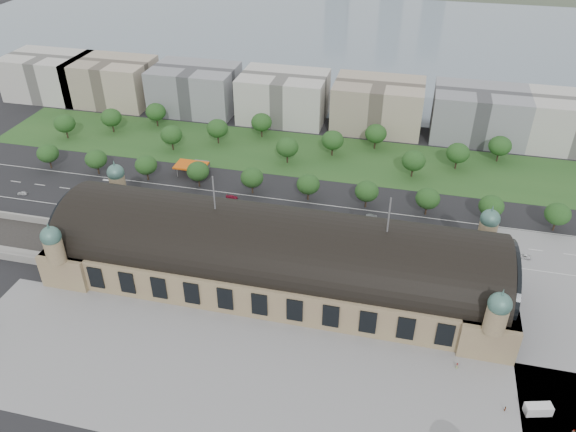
% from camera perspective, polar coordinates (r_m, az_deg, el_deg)
% --- Properties ---
extents(ground, '(900.00, 900.00, 0.00)m').
position_cam_1_polar(ground, '(191.89, -1.20, -6.45)').
color(ground, black).
rests_on(ground, ground).
extents(station, '(150.00, 48.40, 44.30)m').
position_cam_1_polar(station, '(185.48, -1.24, -4.02)').
color(station, '#94845C').
rests_on(station, ground).
extents(plaza_south, '(190.00, 48.00, 0.12)m').
position_cam_1_polar(plaza_south, '(159.90, -1.67, -16.87)').
color(plaza_south, gray).
rests_on(plaza_south, ground).
extents(road_slab, '(260.00, 26.00, 0.10)m').
position_cam_1_polar(road_slab, '(225.86, -3.72, 0.33)').
color(road_slab, black).
rests_on(road_slab, ground).
extents(grass_belt, '(300.00, 45.00, 0.10)m').
position_cam_1_polar(grass_belt, '(270.79, 0.63, 6.38)').
color(grass_belt, '#275220').
rests_on(grass_belt, ground).
extents(petrol_station, '(14.00, 13.00, 5.05)m').
position_cam_1_polar(petrol_station, '(256.85, -9.29, 5.07)').
color(petrol_station, '#DD570D').
rests_on(petrol_station, ground).
extents(lake, '(700.00, 320.00, 0.08)m').
position_cam_1_polar(lake, '(458.81, 8.55, 17.49)').
color(lake, slate).
rests_on(lake, ground).
extents(office_0, '(45.00, 32.00, 24.00)m').
position_cam_1_polar(office_0, '(362.52, -23.09, 12.96)').
color(office_0, '#B8B6AE').
rests_on(office_0, ground).
extents(office_1, '(45.00, 32.00, 24.00)m').
position_cam_1_polar(office_1, '(341.14, -17.44, 12.90)').
color(office_1, tan).
rests_on(office_1, ground).
extents(office_2, '(45.00, 32.00, 24.00)m').
position_cam_1_polar(office_2, '(319.49, -9.41, 12.62)').
color(office_2, gray).
rests_on(office_2, ground).
extents(office_3, '(45.00, 32.00, 24.00)m').
position_cam_1_polar(office_3, '(304.58, -0.45, 12.02)').
color(office_3, '#B8B6AE').
rests_on(office_3, ground).
extents(office_4, '(45.00, 32.00, 24.00)m').
position_cam_1_polar(office_4, '(297.43, 9.12, 11.06)').
color(office_4, tan).
rests_on(office_4, ground).
extents(office_5, '(45.00, 32.00, 24.00)m').
position_cam_1_polar(office_5, '(298.60, 18.82, 9.77)').
color(office_5, gray).
rests_on(office_5, ground).
extents(office_6, '(45.00, 32.00, 24.00)m').
position_cam_1_polar(office_6, '(306.70, 27.20, 8.43)').
color(office_6, '#B8B6AE').
rests_on(office_6, ground).
extents(tree_row_0, '(9.60, 9.60, 11.52)m').
position_cam_1_polar(tree_row_0, '(276.56, -23.22, 5.87)').
color(tree_row_0, '#2D2116').
rests_on(tree_row_0, ground).
extents(tree_row_1, '(9.60, 9.60, 11.52)m').
position_cam_1_polar(tree_row_1, '(263.59, -18.93, 5.49)').
color(tree_row_1, '#2D2116').
rests_on(tree_row_1, ground).
extents(tree_row_2, '(9.60, 9.60, 11.52)m').
position_cam_1_polar(tree_row_2, '(252.23, -14.23, 5.04)').
color(tree_row_2, '#2D2116').
rests_on(tree_row_2, ground).
extents(tree_row_3, '(9.60, 9.60, 11.52)m').
position_cam_1_polar(tree_row_3, '(242.72, -9.13, 4.51)').
color(tree_row_3, '#2D2116').
rests_on(tree_row_3, ground).
extents(tree_row_4, '(9.60, 9.60, 11.52)m').
position_cam_1_polar(tree_row_4, '(235.29, -3.68, 3.91)').
color(tree_row_4, '#2D2116').
rests_on(tree_row_4, ground).
extents(tree_row_5, '(9.60, 9.60, 11.52)m').
position_cam_1_polar(tree_row_5, '(230.13, 2.07, 3.23)').
color(tree_row_5, '#2D2116').
rests_on(tree_row_5, ground).
extents(tree_row_6, '(9.60, 9.60, 11.52)m').
position_cam_1_polar(tree_row_6, '(227.39, 8.00, 2.50)').
color(tree_row_6, '#2D2116').
rests_on(tree_row_6, ground).
extents(tree_row_7, '(9.60, 9.60, 11.52)m').
position_cam_1_polar(tree_row_7, '(227.18, 14.01, 1.73)').
color(tree_row_7, '#2D2116').
rests_on(tree_row_7, ground).
extents(tree_row_8, '(9.60, 9.60, 11.52)m').
position_cam_1_polar(tree_row_8, '(229.49, 19.96, 0.95)').
color(tree_row_8, '#2D2116').
rests_on(tree_row_8, ground).
extents(tree_row_9, '(9.60, 9.60, 11.52)m').
position_cam_1_polar(tree_row_9, '(234.25, 25.72, 0.18)').
color(tree_row_9, '#2D2116').
rests_on(tree_row_9, ground).
extents(tree_belt_0, '(10.40, 10.40, 12.48)m').
position_cam_1_polar(tree_belt_0, '(303.69, -21.75, 8.74)').
color(tree_belt_0, '#2D2116').
rests_on(tree_belt_0, ground).
extents(tree_belt_1, '(10.40, 10.40, 12.48)m').
position_cam_1_polar(tree_belt_1, '(302.92, -17.53, 9.52)').
color(tree_belt_1, '#2D2116').
rests_on(tree_belt_1, ground).
extents(tree_belt_2, '(10.40, 10.40, 12.48)m').
position_cam_1_polar(tree_belt_2, '(303.81, -13.28, 10.26)').
color(tree_belt_2, '#2D2116').
rests_on(tree_belt_2, ground).
extents(tree_belt_3, '(10.40, 10.40, 12.48)m').
position_cam_1_polar(tree_belt_3, '(276.26, -11.77, 8.09)').
color(tree_belt_3, '#2D2116').
rests_on(tree_belt_3, ground).
extents(tree_belt_4, '(10.40, 10.40, 12.48)m').
position_cam_1_polar(tree_belt_4, '(279.32, -7.18, 8.83)').
color(tree_belt_4, '#2D2116').
rests_on(tree_belt_4, ground).
extents(tree_belt_5, '(10.40, 10.40, 12.48)m').
position_cam_1_polar(tree_belt_5, '(284.12, -2.71, 9.49)').
color(tree_belt_5, '#2D2116').
rests_on(tree_belt_5, ground).
extents(tree_belt_6, '(10.40, 10.40, 12.48)m').
position_cam_1_polar(tree_belt_6, '(258.68, -0.07, 7.02)').
color(tree_belt_6, '#2D2116').
rests_on(tree_belt_6, ground).
extents(tree_belt_7, '(10.40, 10.40, 12.48)m').
position_cam_1_polar(tree_belt_7, '(266.03, 4.55, 7.69)').
color(tree_belt_7, '#2D2116').
rests_on(tree_belt_7, ground).
extents(tree_belt_8, '(10.40, 10.40, 12.48)m').
position_cam_1_polar(tree_belt_8, '(275.04, 8.92, 8.28)').
color(tree_belt_8, '#2D2116').
rests_on(tree_belt_8, ground).
extents(tree_belt_9, '(10.40, 10.40, 12.48)m').
position_cam_1_polar(tree_belt_9, '(252.99, 12.64, 5.52)').
color(tree_belt_9, '#2D2116').
rests_on(tree_belt_9, ground).
extents(tree_belt_10, '(10.40, 10.40, 12.48)m').
position_cam_1_polar(tree_belt_10, '(264.63, 16.88, 6.14)').
color(tree_belt_10, '#2D2116').
rests_on(tree_belt_10, ground).
extents(tree_belt_11, '(10.40, 10.40, 12.48)m').
position_cam_1_polar(tree_belt_11, '(277.61, 20.74, 6.69)').
color(tree_belt_11, '#2D2116').
rests_on(tree_belt_11, ground).
extents(traffic_car_0, '(4.29, 2.06, 1.41)m').
position_cam_1_polar(traffic_car_0, '(262.23, -25.39, 2.11)').
color(traffic_car_0, silver).
rests_on(traffic_car_0, ground).
extents(traffic_car_1, '(4.71, 1.96, 1.51)m').
position_cam_1_polar(traffic_car_1, '(245.48, -16.35, 2.06)').
color(traffic_car_1, '#96989F').
rests_on(traffic_car_1, ground).
extents(traffic_car_2, '(5.35, 2.70, 1.45)m').
position_cam_1_polar(traffic_car_2, '(246.51, -16.36, 2.19)').
color(traffic_car_2, black).
rests_on(traffic_car_2, ground).
extents(traffic_car_3, '(4.93, 2.29, 1.39)m').
position_cam_1_polar(traffic_car_3, '(235.45, -5.72, 1.93)').
color(traffic_car_3, maroon).
rests_on(traffic_car_3, ground).
extents(traffic_car_4, '(4.89, 2.47, 1.60)m').
position_cam_1_polar(traffic_car_4, '(222.33, 0.62, 0.06)').
color(traffic_car_4, '#1B1F4D').
rests_on(traffic_car_4, ground).
extents(traffic_car_5, '(4.57, 1.92, 1.47)m').
position_cam_1_polar(traffic_car_5, '(224.29, 8.48, -0.04)').
color(traffic_car_5, '#595D61').
rests_on(traffic_car_5, ground).
extents(traffic_car_6, '(4.95, 2.59, 1.33)m').
position_cam_1_polar(traffic_car_6, '(217.85, 22.83, -3.78)').
color(traffic_car_6, white).
rests_on(traffic_car_6, ground).
extents(parked_car_0, '(4.91, 3.57, 1.54)m').
position_cam_1_polar(parked_car_0, '(228.03, -15.59, -0.39)').
color(parked_car_0, black).
rests_on(parked_car_0, ground).
extents(parked_car_1, '(6.03, 5.24, 1.54)m').
position_cam_1_polar(parked_car_1, '(236.73, -18.88, 0.32)').
color(parked_car_1, maroon).
rests_on(parked_car_1, ground).
extents(parked_car_2, '(5.39, 4.41, 1.47)m').
position_cam_1_polar(parked_car_2, '(228.70, -14.00, -0.03)').
color(parked_car_2, '#1B1741').
rests_on(parked_car_2, ground).
extents(parked_car_3, '(4.76, 3.86, 1.52)m').
position_cam_1_polar(parked_car_3, '(223.61, -13.25, -0.74)').
color(parked_car_3, slate).
rests_on(parked_car_3, ground).
extents(parked_car_4, '(4.83, 4.26, 1.58)m').
position_cam_1_polar(parked_car_4, '(218.64, -7.66, -0.91)').
color(parked_car_4, silver).
rests_on(parked_car_4, ground).
extents(parked_car_5, '(5.82, 5.18, 1.50)m').
position_cam_1_polar(parked_car_5, '(225.41, -12.17, -0.28)').
color(parked_car_5, gray).
rests_on(parked_car_5, ground).
extents(parked_car_6, '(5.77, 4.72, 1.57)m').
position_cam_1_polar(parked_car_6, '(214.06, -4.26, -1.51)').
color(parked_car_6, black).
rests_on(parked_car_6, ground).
extents(bus_west, '(11.82, 3.12, 3.27)m').
position_cam_1_polar(bus_west, '(219.26, -3.27, -0.26)').
color(bus_west, red).
rests_on(bus_west, ground).
extents(bus_mid, '(13.27, 3.78, 3.66)m').
position_cam_1_polar(bus_mid, '(213.29, 5.49, -1.38)').
color(bus_mid, silver).
rests_on(bus_mid, ground).
extents(bus_east, '(10.94, 3.58, 2.99)m').
position_cam_1_polar(bus_east, '(214.43, 3.32, -1.17)').
color(bus_east, silver).
rests_on(bus_east, ground).
extents(van_east, '(7.35, 4.46, 2.98)m').
position_cam_1_polar(van_east, '(166.17, 23.95, -17.53)').
color(van_east, silver).
rests_on(van_east, ground).
extents(pedestrian_0, '(1.08, 0.86, 1.93)m').
position_cam_1_polar(pedestrian_0, '(169.93, 16.79, -14.37)').
color(pedestrian_0, gray).
rests_on(pedestrian_0, ground).
extents(pedestrian_1, '(0.65, 0.77, 1.80)m').
position_cam_1_polar(pedestrian_1, '(164.01, 21.20, -17.81)').
color(pedestrian_1, gray).
rests_on(pedestrian_1, ground).
extents(pedestrian_5, '(0.68, 0.88, 1.59)m').
position_cam_1_polar(pedestrian_5, '(166.17, 27.00, -18.94)').
color(pedestrian_5, gray).
rests_on(pedestrian_5, ground).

